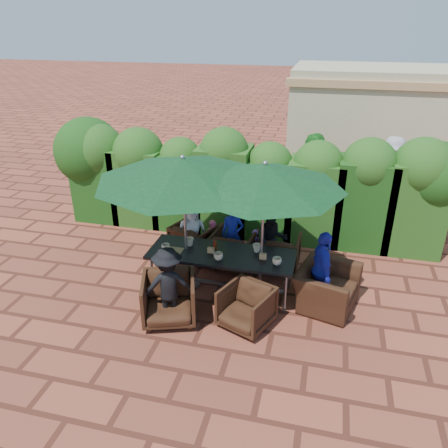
% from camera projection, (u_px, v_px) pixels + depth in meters
% --- Properties ---
extents(ground, '(80.00, 80.00, 0.00)m').
position_uv_depth(ground, '(221.00, 285.00, 8.03)').
color(ground, brown).
rests_on(ground, ground).
extents(dining_table, '(2.55, 0.90, 0.75)m').
position_uv_depth(dining_table, '(221.00, 257.00, 7.61)').
color(dining_table, black).
rests_on(dining_table, ground).
extents(umbrella_left, '(2.95, 2.95, 2.46)m').
position_uv_depth(umbrella_left, '(183.00, 170.00, 7.09)').
color(umbrella_left, gray).
rests_on(umbrella_left, ground).
extents(umbrella_right, '(2.59, 2.59, 2.46)m').
position_uv_depth(umbrella_right, '(265.00, 176.00, 6.81)').
color(umbrella_right, gray).
rests_on(umbrella_right, ground).
extents(chair_far_left, '(1.00, 0.97, 0.81)m').
position_uv_depth(chair_far_left, '(195.00, 239.00, 8.80)').
color(chair_far_left, black).
rests_on(chair_far_left, ground).
extents(chair_far_mid, '(0.88, 0.83, 0.81)m').
position_uv_depth(chair_far_mid, '(234.00, 248.00, 8.47)').
color(chair_far_mid, black).
rests_on(chair_far_mid, ground).
extents(chair_far_right, '(0.76, 0.71, 0.75)m').
position_uv_depth(chair_far_right, '(280.00, 250.00, 8.46)').
color(chair_far_right, black).
rests_on(chair_far_right, ground).
extents(chair_near_left, '(1.03, 1.00, 0.85)m').
position_uv_depth(chair_near_left, '(169.00, 297.00, 6.95)').
color(chair_near_left, black).
rests_on(chair_near_left, ground).
extents(chair_near_right, '(0.93, 0.91, 0.75)m').
position_uv_depth(chair_near_right, '(246.00, 306.00, 6.83)').
color(chair_near_right, black).
rests_on(chair_near_right, ground).
extents(chair_end_right, '(0.94, 1.20, 0.93)m').
position_uv_depth(chair_end_right, '(327.00, 281.00, 7.29)').
color(chair_end_right, black).
rests_on(chair_end_right, ground).
extents(adult_far_left, '(0.67, 0.52, 1.21)m').
position_uv_depth(adult_far_left, '(192.00, 232.00, 8.63)').
color(adult_far_left, white).
rests_on(adult_far_left, ground).
extents(adult_far_mid, '(0.49, 0.42, 1.19)m').
position_uv_depth(adult_far_mid, '(232.00, 234.00, 8.56)').
color(adult_far_mid, '#2129B5').
rests_on(adult_far_mid, ground).
extents(adult_far_right, '(0.69, 0.54, 1.26)m').
position_uv_depth(adult_far_right, '(272.00, 240.00, 8.26)').
color(adult_far_right, black).
rests_on(adult_far_right, ground).
extents(adult_near_left, '(0.91, 0.68, 1.30)m').
position_uv_depth(adult_near_left, '(168.00, 285.00, 6.85)').
color(adult_near_left, black).
rests_on(adult_near_left, ground).
extents(adult_end_right, '(0.62, 0.88, 1.36)m').
position_uv_depth(adult_end_right, '(322.00, 270.00, 7.21)').
color(adult_end_right, '#2129B5').
rests_on(adult_end_right, ground).
extents(child_left, '(0.34, 0.29, 0.83)m').
position_uv_depth(child_left, '(213.00, 240.00, 8.75)').
color(child_left, '#E55077').
rests_on(child_left, ground).
extents(child_right, '(0.33, 0.30, 0.73)m').
position_uv_depth(child_right, '(255.00, 247.00, 8.57)').
color(child_right, '#9555B9').
rests_on(child_right, ground).
extents(pedestrian_a, '(1.87, 0.98, 1.91)m').
position_uv_depth(pedestrian_a, '(313.00, 170.00, 11.06)').
color(pedestrian_a, '#227E24').
rests_on(pedestrian_a, ground).
extents(pedestrian_b, '(0.86, 0.59, 1.66)m').
position_uv_depth(pedestrian_b, '(362.00, 178.00, 10.87)').
color(pedestrian_b, '#E55077').
rests_on(pedestrian_b, ground).
extents(pedestrian_c, '(1.33, 1.03, 1.89)m').
position_uv_depth(pedestrian_c, '(390.00, 174.00, 10.76)').
color(pedestrian_c, '#9A9AA3').
rests_on(pedestrian_c, ground).
extents(cup_a, '(0.15, 0.15, 0.12)m').
position_uv_depth(cup_a, '(166.00, 247.00, 7.65)').
color(cup_a, beige).
rests_on(cup_a, dining_table).
extents(cup_b, '(0.16, 0.16, 0.15)m').
position_uv_depth(cup_b, '(190.00, 242.00, 7.80)').
color(cup_b, beige).
rests_on(cup_b, dining_table).
extents(cup_c, '(0.16, 0.16, 0.13)m').
position_uv_depth(cup_c, '(218.00, 256.00, 7.35)').
color(cup_c, beige).
rests_on(cup_c, dining_table).
extents(cup_d, '(0.15, 0.15, 0.14)m').
position_uv_depth(cup_d, '(257.00, 248.00, 7.59)').
color(cup_d, beige).
rests_on(cup_d, dining_table).
extents(cup_e, '(0.16, 0.16, 0.12)m').
position_uv_depth(cup_e, '(277.00, 261.00, 7.20)').
color(cup_e, beige).
rests_on(cup_e, dining_table).
extents(ketchup_bottle, '(0.04, 0.04, 0.17)m').
position_uv_depth(ketchup_bottle, '(215.00, 245.00, 7.65)').
color(ketchup_bottle, '#B20C0A').
rests_on(ketchup_bottle, dining_table).
extents(sauce_bottle, '(0.04, 0.04, 0.17)m').
position_uv_depth(sauce_bottle, '(216.00, 246.00, 7.64)').
color(sauce_bottle, '#4C230C').
rests_on(sauce_bottle, dining_table).
extents(serving_tray, '(0.35, 0.25, 0.02)m').
position_uv_depth(serving_tray, '(172.00, 251.00, 7.64)').
color(serving_tray, '#9D7A4C').
rests_on(serving_tray, dining_table).
extents(number_block_left, '(0.12, 0.06, 0.10)m').
position_uv_depth(number_block_left, '(211.00, 250.00, 7.57)').
color(number_block_left, tan).
rests_on(number_block_left, dining_table).
extents(number_block_right, '(0.12, 0.06, 0.10)m').
position_uv_depth(number_block_right, '(263.00, 256.00, 7.37)').
color(number_block_right, tan).
rests_on(number_block_right, dining_table).
extents(hedge_wall, '(9.10, 1.60, 2.40)m').
position_uv_depth(hedge_wall, '(239.00, 176.00, 9.54)').
color(hedge_wall, '#143B10').
rests_on(hedge_wall, ground).
extents(building, '(6.20, 3.08, 3.20)m').
position_uv_depth(building, '(395.00, 125.00, 12.71)').
color(building, '#C5BB92').
rests_on(building, ground).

